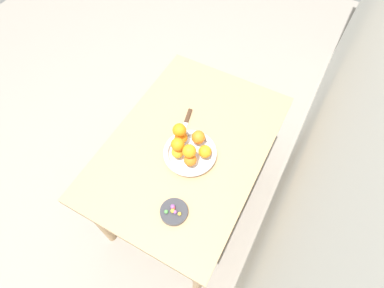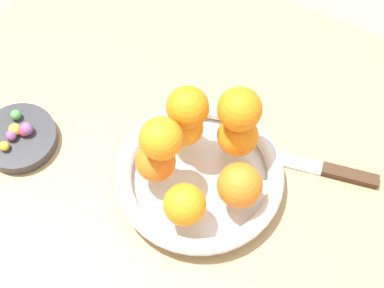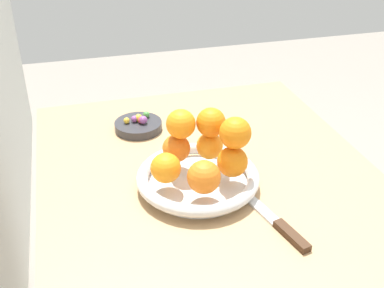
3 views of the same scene
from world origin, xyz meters
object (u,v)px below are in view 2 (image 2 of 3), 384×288
Objects in this scene: fruit_bowl at (199,176)px; orange_4 at (238,136)px; orange_1 at (156,162)px; candy_ball_3 at (24,130)px; knife at (312,166)px; orange_3 at (240,185)px; orange_2 at (185,205)px; orange_6 at (240,109)px; candy_ball_2 at (4,146)px; candy_ball_4 at (11,135)px; candy_ball_5 at (26,129)px; dining_table at (237,199)px; candy_ball_6 at (15,129)px; orange_7 at (188,107)px; orange_5 at (161,138)px; orange_0 at (186,126)px; candy_ball_0 at (17,130)px; candy_ball_1 at (16,115)px; candy_dish at (19,138)px.

orange_4 is (-0.03, -0.07, 0.05)m from fruit_bowl.
orange_1 is 0.13m from orange_4.
candy_ball_3 is 0.07× the size of knife.
orange_2 is at bearing 49.30° from orange_3.
orange_6 is 4.09× the size of candy_ball_2.
candy_ball_2 is 0.91× the size of candy_ball_4.
fruit_bowl is 0.29m from candy_ball_5.
fruit_bowl is at bearing -166.76° from candy_ball_5.
dining_table is at bearing 36.39° from knife.
candy_ball_2 is 0.04m from candy_ball_5.
candy_ball_6 reaches higher than candy_ball_3.
orange_2 is at bearing 83.79° from orange_4.
orange_1 is at bearing -169.78° from candy_ball_6.
orange_7 reaches higher than orange_1.
dining_table is 61.89× the size of candy_ball_4.
orange_4 reaches higher than candy_ball_2.
candy_ball_3 is 0.47m from knife.
orange_5 is at bearing -160.99° from candy_ball_2.
orange_3 reaches higher than orange_0.
dining_table is at bearing -70.58° from orange_3.
orange_1 reaches higher than candy_ball_3.
candy_ball_3 is 1.07× the size of candy_ball_4.
candy_ball_6 is (0.26, 0.12, -0.10)m from orange_7.
candy_ball_0 is at bearing -139.92° from candy_ball_6.
orange_2 is 0.32m from candy_ball_2.
candy_ball_1 is 0.03m from candy_ball_6.
orange_3 is 4.19× the size of candy_ball_2.
orange_0 reaches higher than candy_ball_4.
candy_ball_0 is 0.01m from candy_ball_3.
orange_0 is at bearing -154.59° from candy_ball_5.
candy_ball_4 is at bearing 26.92° from orange_7.
candy_dish is at bearing 25.65° from orange_7.
dining_table is 16.98× the size of orange_4.
orange_7 is at bearing -155.62° from candy_ball_5.
orange_7 is 0.30m from candy_ball_0.
candy_ball_0 is at bearing 24.19° from orange_6.
orange_1 is at bearing -170.10° from candy_ball_0.
orange_3 is 0.14m from orange_5.
orange_0 is at bearing -90.99° from orange_5.
orange_4 is 0.34m from candy_ball_5.
knife is (-0.09, -0.07, 0.09)m from dining_table.
orange_6 is (0.04, -0.08, 0.06)m from orange_3.
candy_ball_1 is 0.99× the size of candy_ball_4.
orange_5 is at bearing -167.32° from candy_dish.
orange_0 is at bearing -2.08° from dining_table.
fruit_bowl is at bearing -163.66° from candy_ball_4.
orange_2 reaches higher than knife.
fruit_bowl reaches higher than candy_dish.
candy_ball_6 is (0.00, 0.00, 0.00)m from candy_ball_0.
candy_ball_0 is at bearing 0.33° from orange_2.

